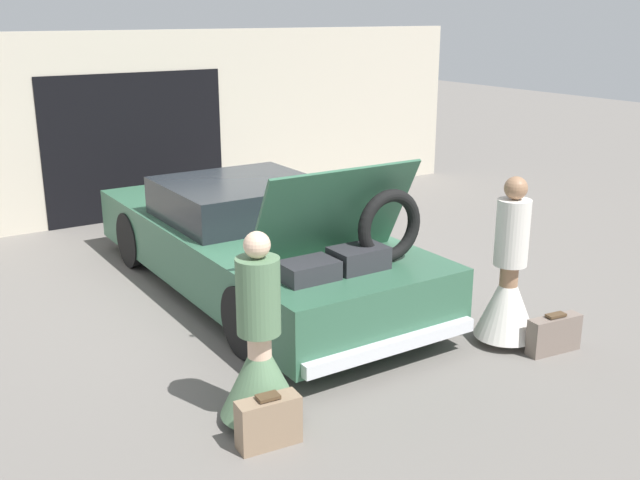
{
  "coord_description": "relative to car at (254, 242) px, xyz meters",
  "views": [
    {
      "loc": [
        -3.75,
        -7.18,
        3.07
      ],
      "look_at": [
        0.0,
        -1.37,
        0.94
      ],
      "focal_mm": 42.0,
      "sensor_mm": 36.0,
      "label": 1
    }
  ],
  "objects": [
    {
      "name": "garage_wall_back",
      "position": [
        -0.0,
        3.82,
        0.82
      ],
      "size": [
        12.0,
        0.14,
        2.8
      ],
      "color": "beige",
      "rests_on": "ground_plane"
    },
    {
      "name": "suitcase_beside_left_person",
      "position": [
        -1.45,
        -2.91,
        -0.38
      ],
      "size": [
        0.49,
        0.22,
        0.41
      ],
      "color": "#8C7259",
      "rests_on": "ground_plane"
    },
    {
      "name": "suitcase_beside_right_person",
      "position": [
        1.56,
        -2.98,
        -0.39
      ],
      "size": [
        0.56,
        0.21,
        0.38
      ],
      "color": "#75665B",
      "rests_on": "ground_plane"
    },
    {
      "name": "car",
      "position": [
        0.0,
        0.0,
        0.0
      ],
      "size": [
        1.96,
        5.09,
        1.73
      ],
      "color": "#336047",
      "rests_on": "ground_plane"
    },
    {
      "name": "person_right",
      "position": [
        1.33,
        -2.59,
        0.01
      ],
      "size": [
        0.59,
        0.59,
        1.64
      ],
      "rotation": [
        0.0,
        0.0,
        1.44
      ],
      "color": "#997051",
      "rests_on": "ground_plane"
    },
    {
      "name": "person_left",
      "position": [
        -1.33,
        -2.59,
        -0.03
      ],
      "size": [
        0.64,
        0.64,
        1.54
      ],
      "rotation": [
        0.0,
        0.0,
        -1.48
      ],
      "color": "beige",
      "rests_on": "ground_plane"
    },
    {
      "name": "ground_plane",
      "position": [
        -0.0,
        0.0,
        -0.57
      ],
      "size": [
        40.0,
        40.0,
        0.0
      ],
      "primitive_type": "plane",
      "color": "slate"
    }
  ]
}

